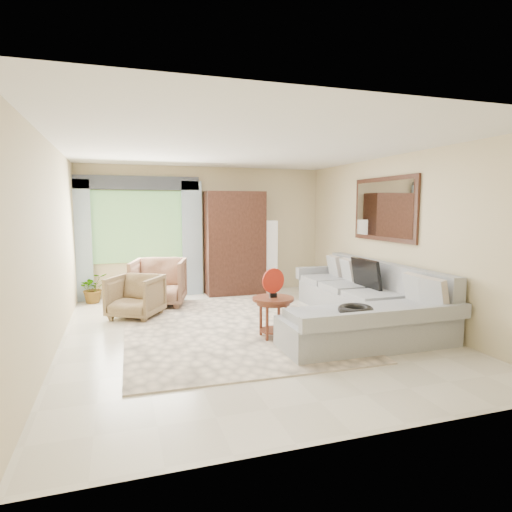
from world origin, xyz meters
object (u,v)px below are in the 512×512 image
object	(u,v)px
armchair_right	(159,282)
potted_plant	(93,288)
sectional_sofa	(362,306)
armchair_left	(136,297)
armoire	(235,243)
tv_screen	(366,274)
floor_lamp	(270,256)
coffee_table	(273,317)

from	to	relation	value
armchair_right	potted_plant	world-z (taller)	armchair_right
sectional_sofa	armchair_left	distance (m)	3.60
armchair_left	armoire	size ratio (longest dim) A/B	0.36
tv_screen	armchair_left	xyz separation A→B (m)	(-3.54, 1.14, -0.37)
armchair_left	floor_lamp	size ratio (longest dim) A/B	0.51
armchair_right	floor_lamp	bearing A→B (deg)	31.09
potted_plant	armoire	size ratio (longest dim) A/B	0.27
tv_screen	armchair_left	size ratio (longest dim) A/B	0.97
coffee_table	armchair_right	distance (m)	2.80
armchair_right	armoire	xyz separation A→B (m)	(1.60, 0.65, 0.62)
armchair_left	armoire	bearing A→B (deg)	65.39
tv_screen	armchair_left	bearing A→B (deg)	162.12
coffee_table	armchair_left	distance (m)	2.45
armchair_left	armchair_right	world-z (taller)	armchair_right
tv_screen	armchair_left	distance (m)	3.74
tv_screen	floor_lamp	bearing A→B (deg)	105.02
potted_plant	armchair_right	bearing A→B (deg)	-28.25
floor_lamp	coffee_table	bearing A→B (deg)	-109.03
coffee_table	floor_lamp	distance (m)	3.40
sectional_sofa	armoire	xyz separation A→B (m)	(-1.23, 2.90, 0.77)
sectional_sofa	coffee_table	size ratio (longest dim) A/B	6.10
coffee_table	potted_plant	xyz separation A→B (m)	(-2.45, 3.09, -0.02)
sectional_sofa	armoire	bearing A→B (deg)	113.06
potted_plant	tv_screen	bearing A→B (deg)	-30.60
potted_plant	armoire	world-z (taller)	armoire
tv_screen	armoire	size ratio (longest dim) A/B	0.35
tv_screen	armchair_left	world-z (taller)	tv_screen
sectional_sofa	floor_lamp	xyz separation A→B (m)	(-0.43, 2.96, 0.47)
sectional_sofa	coffee_table	xyz separation A→B (m)	(-1.53, -0.23, 0.01)
sectional_sofa	armchair_right	size ratio (longest dim) A/B	3.67
tv_screen	armchair_right	size ratio (longest dim) A/B	0.79
potted_plant	floor_lamp	xyz separation A→B (m)	(3.55, 0.10, 0.47)
potted_plant	armchair_left	bearing A→B (deg)	-62.61
sectional_sofa	armchair_right	world-z (taller)	sectional_sofa
coffee_table	armoire	size ratio (longest dim) A/B	0.27
coffee_table	armchair_left	xyz separation A→B (m)	(-1.74, 1.72, 0.05)
sectional_sofa	armoire	world-z (taller)	armoire
tv_screen	armchair_right	xyz separation A→B (m)	(-3.10, 1.89, -0.29)
coffee_table	tv_screen	bearing A→B (deg)	17.86
sectional_sofa	potted_plant	distance (m)	4.90
coffee_table	sectional_sofa	bearing A→B (deg)	8.57
armoire	potted_plant	bearing A→B (deg)	-179.25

